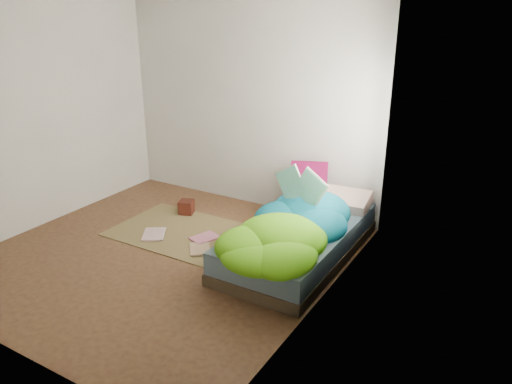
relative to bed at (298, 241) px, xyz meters
The scene contains 12 objects.
ground 1.43m from the bed, 149.45° to the right, with size 3.50×3.50×0.00m, color #45281A.
room_walls 2.02m from the bed, 149.42° to the right, with size 3.54×3.54×2.62m.
bed is the anchor object (origin of this frame).
duvet 0.41m from the bed, 90.00° to the right, with size 0.96×1.84×0.34m, color #074F6F, non-canonical shape.
rug 1.39m from the bed, behind, with size 1.60×1.10×0.01m, color brown.
pillow_floral 0.77m from the bed, 77.25° to the left, with size 0.64×0.40×0.14m, color beige.
pillow_magenta 0.93m from the bed, 108.48° to the left, with size 0.42×0.13×0.42m, color #470420.
open_book 0.68m from the bed, 116.32° to the left, with size 0.51×0.11×0.31m, color #35862C, non-canonical shape.
wooden_box 1.70m from the bed, behind, with size 0.17×0.17×0.17m, color black.
floor_book_a 1.77m from the bed, 164.07° to the right, with size 0.24×0.33×0.03m, color beige.
floor_book_b 1.18m from the bed, behind, with size 0.22×0.30×0.03m, color pink.
floor_book_c 1.15m from the bed, 153.51° to the right, with size 0.21×0.29×0.02m, color tan.
Camera 1 is at (3.20, -3.49, 2.48)m, focal length 35.00 mm.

